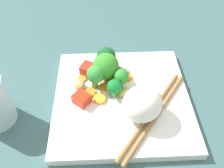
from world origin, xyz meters
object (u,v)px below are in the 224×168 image
at_px(broccoli_floret_4, 114,89).
at_px(chopstick_pair, 154,114).
at_px(square_plate, 122,98).
at_px(rice_mound, 142,104).
at_px(carrot_slice_0, 82,79).

height_order(broccoli_floret_4, chopstick_pair, broccoli_floret_4).
relative_size(square_plate, chopstick_pair, 1.33).
bearing_deg(broccoli_floret_4, square_plate, 102.41).
relative_size(square_plate, broccoli_floret_4, 6.27).
xyz_separation_m(square_plate, broccoli_floret_4, (0.00, -0.02, 0.04)).
relative_size(square_plate, rice_mound, 3.60).
bearing_deg(rice_mound, square_plate, -147.11).
bearing_deg(carrot_slice_0, broccoli_floret_4, 51.13).
xyz_separation_m(broccoli_floret_4, carrot_slice_0, (-0.06, -0.07, -0.02)).
distance_m(square_plate, chopstick_pair, 0.08).
height_order(rice_mound, chopstick_pair, rice_mound).
bearing_deg(carrot_slice_0, square_plate, 58.39).
relative_size(broccoli_floret_4, carrot_slice_0, 2.20).
relative_size(square_plate, carrot_slice_0, 13.79).
height_order(square_plate, carrot_slice_0, carrot_slice_0).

